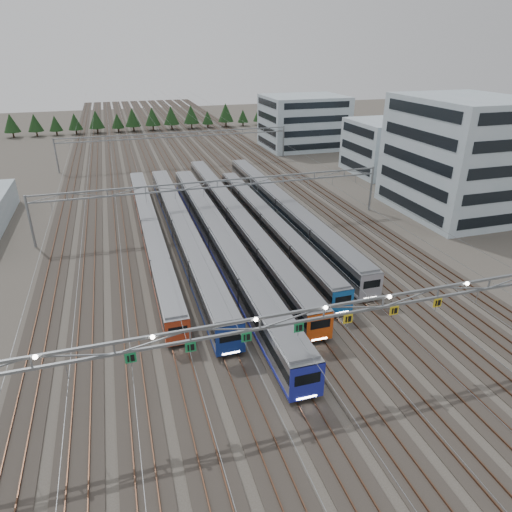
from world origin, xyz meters
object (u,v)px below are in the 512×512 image
object	(u,v)px
train_d	(235,218)
train_e	(268,223)
train_a	(150,229)
depot_bldg_north	(303,122)
train_c	(219,239)
gantry_mid	(217,189)
depot_bldg_mid	(384,147)
train_b	(182,230)
gantry_far	(177,138)
train_f	(283,208)
gantry_near	(324,315)
depot_bldg_south	(460,157)

from	to	relation	value
train_d	train_e	size ratio (longest dim) A/B	1.28
train_a	depot_bldg_north	world-z (taller)	depot_bldg_north
depot_bldg_north	train_c	bearing A→B (deg)	-121.38
train_d	depot_bldg_north	bearing A→B (deg)	58.24
train_a	gantry_mid	bearing A→B (deg)	13.19
train_c	depot_bldg_mid	bearing A→B (deg)	35.54
train_c	depot_bldg_mid	xyz separation A→B (m)	(46.53, 33.24, 3.63)
train_c	train_d	world-z (taller)	train_c
train_a	train_b	size ratio (longest dim) A/B	0.98
train_a	train_e	bearing A→B (deg)	-9.14
gantry_mid	depot_bldg_north	xyz separation A→B (m)	(37.73, 55.16, 0.79)
train_a	train_d	xyz separation A→B (m)	(13.50, 0.47, 0.21)
train_a	gantry_far	size ratio (longest dim) A/B	1.03
train_f	gantry_far	xyz separation A→B (m)	(-11.25, 45.30, 4.22)
train_e	depot_bldg_mid	distance (m)	47.23
train_b	gantry_near	bearing A→B (deg)	-79.14
train_f	depot_bldg_north	size ratio (longest dim) A/B	2.65
gantry_mid	train_f	bearing A→B (deg)	-1.54
gantry_near	depot_bldg_south	bearing A→B (deg)	40.22
gantry_near	depot_bldg_north	size ratio (longest dim) A/B	2.56
train_d	train_f	world-z (taller)	train_f
train_a	gantry_mid	xyz separation A→B (m)	(11.25, 2.64, 4.49)
gantry_near	gantry_mid	xyz separation A→B (m)	(0.05, 40.12, -0.70)
depot_bldg_mid	train_f	bearing A→B (deg)	-144.97
gantry_mid	depot_bldg_mid	size ratio (longest dim) A/B	3.52
train_c	gantry_far	bearing A→B (deg)	87.67
train_f	gantry_far	distance (m)	46.87
train_d	train_f	size ratio (longest dim) A/B	1.13
train_d	gantry_far	bearing A→B (deg)	92.73
train_d	gantry_far	world-z (taller)	gantry_far
train_c	depot_bldg_south	xyz separation A→B (m)	(44.02, 5.64, 7.56)
train_e	depot_bldg_south	world-z (taller)	depot_bldg_south
train_d	depot_bldg_north	world-z (taller)	depot_bldg_north
train_f	depot_bldg_mid	world-z (taller)	depot_bldg_mid
gantry_far	depot_bldg_mid	size ratio (longest dim) A/B	3.52
train_e	train_f	distance (m)	6.90
train_b	gantry_far	distance (m)	50.79
train_f	depot_bldg_north	bearing A→B (deg)	64.48
depot_bldg_south	depot_bldg_mid	xyz separation A→B (m)	(2.52, 27.61, -3.93)
train_d	depot_bldg_south	xyz separation A→B (m)	(39.52, -2.59, 7.73)
gantry_near	depot_bldg_mid	xyz separation A→B (m)	(44.33, 62.97, -1.17)
train_b	depot_bldg_mid	size ratio (longest dim) A/B	3.69
train_d	depot_bldg_south	bearing A→B (deg)	-3.75
train_f	depot_bldg_mid	bearing A→B (deg)	35.03
gantry_near	depot_bldg_mid	size ratio (longest dim) A/B	3.52
gantry_near	depot_bldg_south	xyz separation A→B (m)	(41.81, 35.36, 2.76)
gantry_near	depot_bldg_south	distance (m)	54.83
train_c	depot_bldg_mid	size ratio (longest dim) A/B	4.01
train_f	gantry_near	bearing A→B (deg)	-105.84
train_d	train_e	distance (m)	5.62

